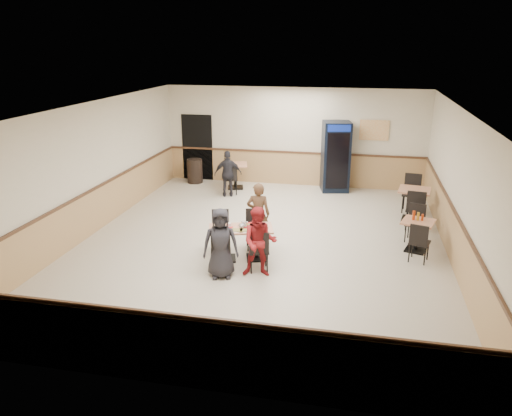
% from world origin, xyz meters
% --- Properties ---
extents(ground, '(10.00, 10.00, 0.00)m').
position_xyz_m(ground, '(0.00, 0.00, 0.00)').
color(ground, beige).
rests_on(ground, ground).
extents(room_shell, '(10.00, 10.00, 10.00)m').
position_xyz_m(room_shell, '(1.78, 2.55, 0.58)').
color(room_shell, silver).
rests_on(room_shell, ground).
extents(main_table, '(1.41, 0.97, 0.69)m').
position_xyz_m(main_table, '(-0.25, -0.91, 0.46)').
color(main_table, black).
rests_on(main_table, ground).
extents(main_chairs, '(1.51, 1.76, 0.87)m').
position_xyz_m(main_chairs, '(-0.29, -0.92, 0.44)').
color(main_chairs, black).
rests_on(main_chairs, ground).
extents(diner_woman_left, '(0.76, 0.61, 1.37)m').
position_xyz_m(diner_woman_left, '(-0.43, -1.77, 0.68)').
color(diner_woman_left, black).
rests_on(diner_woman_left, ground).
extents(diner_woman_right, '(0.74, 0.61, 1.37)m').
position_xyz_m(diner_woman_right, '(0.28, -1.57, 0.69)').
color(diner_woman_right, maroon).
rests_on(diner_woman_right, ground).
extents(diner_man_opposite, '(0.54, 0.38, 1.41)m').
position_xyz_m(diner_man_opposite, '(-0.06, -0.05, 0.70)').
color(diner_man_opposite, '#503622').
rests_on(diner_man_opposite, ground).
extents(lone_diner, '(0.84, 0.54, 1.34)m').
position_xyz_m(lone_diner, '(-1.65, 3.34, 0.67)').
color(lone_diner, black).
rests_on(lone_diner, ground).
extents(tabletop_clutter, '(1.15, 0.79, 0.12)m').
position_xyz_m(tabletop_clutter, '(-0.20, -0.95, 0.71)').
color(tabletop_clutter, red).
rests_on(tabletop_clutter, main_table).
extents(side_table_near, '(0.79, 0.79, 0.68)m').
position_xyz_m(side_table_near, '(3.33, 0.28, 0.45)').
color(side_table_near, black).
rests_on(side_table_near, ground).
extents(side_table_near_chair_south, '(0.50, 0.50, 0.86)m').
position_xyz_m(side_table_near_chair_south, '(3.33, -0.26, 0.43)').
color(side_table_near_chair_south, black).
rests_on(side_table_near_chair_south, ground).
extents(side_table_near_chair_north, '(0.50, 0.50, 0.86)m').
position_xyz_m(side_table_near_chair_north, '(3.33, 0.82, 0.43)').
color(side_table_near_chair_north, black).
rests_on(side_table_near_chair_north, ground).
extents(side_table_far, '(0.86, 0.86, 0.81)m').
position_xyz_m(side_table_far, '(3.42, 2.30, 0.54)').
color(side_table_far, black).
rests_on(side_table_far, ground).
extents(side_table_far_chair_south, '(0.54, 0.54, 1.02)m').
position_xyz_m(side_table_far_chair_south, '(3.42, 1.66, 0.51)').
color(side_table_far_chair_south, black).
rests_on(side_table_far_chair_south, ground).
extents(side_table_far_chair_north, '(0.54, 0.54, 1.02)m').
position_xyz_m(side_table_far_chair_north, '(3.42, 2.95, 0.51)').
color(side_table_far_chair_north, black).
rests_on(side_table_far_chair_north, ground).
extents(condiment_caddy, '(0.23, 0.06, 0.20)m').
position_xyz_m(condiment_caddy, '(3.30, 0.33, 0.77)').
color(condiment_caddy, '#AD320C').
rests_on(condiment_caddy, side_table_near).
extents(back_table, '(0.86, 0.86, 0.76)m').
position_xyz_m(back_table, '(-1.65, 4.20, 0.50)').
color(back_table, black).
rests_on(back_table, ground).
extents(back_table_chair_lone, '(0.54, 0.54, 0.96)m').
position_xyz_m(back_table_chair_lone, '(-1.65, 3.59, 0.48)').
color(back_table_chair_lone, black).
rests_on(back_table_chair_lone, ground).
extents(pepsi_cooler, '(0.93, 0.93, 2.08)m').
position_xyz_m(pepsi_cooler, '(1.33, 4.59, 1.04)').
color(pepsi_cooler, black).
rests_on(pepsi_cooler, ground).
extents(trash_bin, '(0.48, 0.48, 0.76)m').
position_xyz_m(trash_bin, '(-3.07, 4.55, 0.38)').
color(trash_bin, black).
rests_on(trash_bin, ground).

